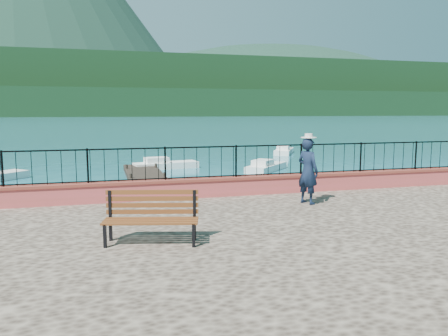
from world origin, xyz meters
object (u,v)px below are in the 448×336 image
person (308,171)px  boat_4 (166,163)px  boat_5 (284,149)px  boat_1 (260,188)px  boat_2 (266,165)px  park_bench (151,228)px

person → boat_4: 17.83m
boat_4 → boat_5: bearing=21.7°
boat_1 → boat_2: bearing=94.5°
boat_2 → boat_5: same height
boat_1 → boat_2: same height
person → boat_5: size_ratio=0.46×
park_bench → person: person is taller
park_bench → boat_5: park_bench is taller
park_bench → boat_5: size_ratio=0.48×
boat_2 → boat_4: (-6.03, 2.87, 0.00)m
boat_1 → boat_4: (-2.72, 10.62, 0.00)m
boat_1 → boat_2: (3.31, 7.75, 0.00)m
person → boat_4: size_ratio=0.44×
boat_5 → boat_1: bearing=-176.1°
person → boat_2: (4.49, 14.81, -1.73)m
person → park_bench: bearing=95.5°
boat_1 → boat_4: bearing=132.0°
boat_4 → boat_1: bearing=-85.7°
park_bench → person: size_ratio=1.05×
person → boat_5: bearing=-45.4°
boat_4 → boat_5: size_ratio=1.05×
park_bench → boat_1: size_ratio=0.60×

